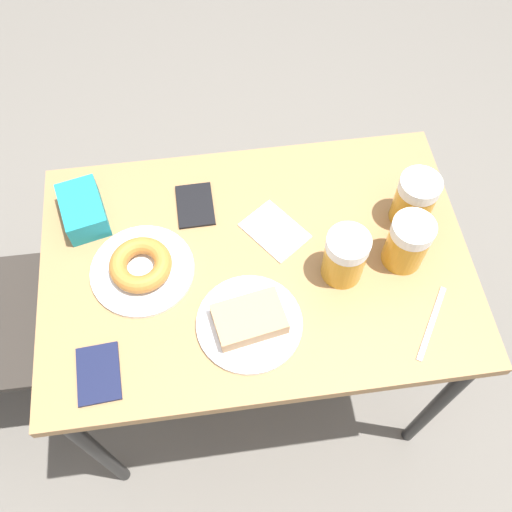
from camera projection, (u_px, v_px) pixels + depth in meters
ground_plane at (256, 367)px, 1.97m from camera, size 8.00×8.00×0.00m
table at (256, 275)px, 1.38m from camera, size 0.66×0.99×0.75m
plate_with_cake at (249, 321)px, 1.22m from camera, size 0.23×0.23×0.05m
plate_with_donut at (141, 267)px, 1.29m from camera, size 0.24×0.24×0.05m
beer_mug_left at (345, 256)px, 1.24m from camera, size 0.10×0.10×0.14m
beer_mug_center at (415, 200)px, 1.32m from camera, size 0.10×0.10×0.14m
beer_mug_right at (408, 242)px, 1.26m from camera, size 0.10×0.10×0.14m
napkin_folded at (275, 231)px, 1.36m from camera, size 0.18×0.17×0.00m
fork at (432, 323)px, 1.24m from camera, size 0.16×0.11×0.00m
passport_near_edge at (99, 374)px, 1.18m from camera, size 0.13×0.10×0.01m
passport_far_edge at (195, 205)px, 1.39m from camera, size 0.13×0.09×0.01m
blue_pouch at (83, 210)px, 1.35m from camera, size 0.16×0.12×0.07m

